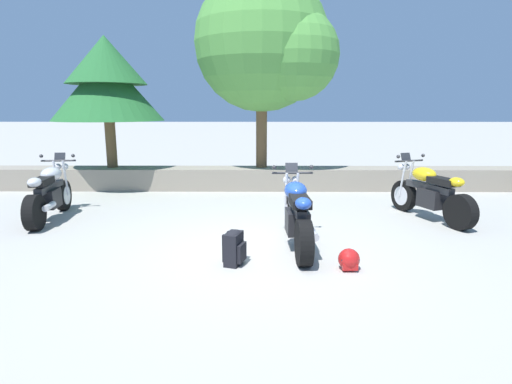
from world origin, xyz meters
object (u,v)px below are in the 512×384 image
at_px(rider_helmet, 349,260).
at_px(leafy_tree_mid_left, 268,46).
at_px(motorcycle_blue_centre, 297,215).
at_px(rider_backpack, 234,247).
at_px(motorcycle_yellow_far_right, 429,194).
at_px(pine_tree_far_left, 107,81).
at_px(motorcycle_silver_near_left, 50,194).

bearing_deg(rider_helmet, leafy_tree_mid_left, 99.73).
distance_m(motorcycle_blue_centre, rider_backpack, 1.18).
height_order(motorcycle_yellow_far_right, rider_helmet, motorcycle_yellow_far_right).
distance_m(rider_backpack, leafy_tree_mid_left, 6.26).
height_order(rider_backpack, rider_helmet, rider_backpack).
bearing_deg(rider_backpack, motorcycle_yellow_far_right, 33.52).
relative_size(rider_backpack, pine_tree_far_left, 0.14).
distance_m(motorcycle_silver_near_left, rider_backpack, 4.25).
height_order(motorcycle_blue_centre, pine_tree_far_left, pine_tree_far_left).
distance_m(motorcycle_silver_near_left, pine_tree_far_left, 3.81).
distance_m(motorcycle_silver_near_left, motorcycle_yellow_far_right, 7.10).
distance_m(motorcycle_yellow_far_right, leafy_tree_mid_left, 5.19).
relative_size(motorcycle_yellow_far_right, rider_backpack, 4.23).
xyz_separation_m(motorcycle_blue_centre, rider_backpack, (-0.89, -0.73, -0.24)).
bearing_deg(motorcycle_silver_near_left, motorcycle_yellow_far_right, 0.44).
xyz_separation_m(motorcycle_silver_near_left, pine_tree_far_left, (0.10, 3.07, 2.25)).
bearing_deg(pine_tree_far_left, motorcycle_silver_near_left, -91.86).
bearing_deg(motorcycle_silver_near_left, leafy_tree_mid_left, 36.09).
bearing_deg(pine_tree_far_left, rider_helmet, -48.00).
bearing_deg(pine_tree_far_left, rider_backpack, -56.93).
relative_size(rider_backpack, leafy_tree_mid_left, 0.10).
bearing_deg(motorcycle_silver_near_left, rider_backpack, -32.43).
bearing_deg(rider_helmet, rider_backpack, 173.29).
xyz_separation_m(motorcycle_silver_near_left, motorcycle_yellow_far_right, (7.10, 0.05, 0.00)).
bearing_deg(rider_helmet, pine_tree_far_left, 132.00).
distance_m(motorcycle_blue_centre, pine_tree_far_left, 6.75).
bearing_deg(leafy_tree_mid_left, rider_helmet, -80.27).
distance_m(rider_backpack, pine_tree_far_left, 6.85).
relative_size(motorcycle_blue_centre, pine_tree_far_left, 0.63).
bearing_deg(pine_tree_far_left, motorcycle_yellow_far_right, -23.31).
xyz_separation_m(motorcycle_yellow_far_right, rider_backpack, (-3.52, -2.33, -0.24)).
distance_m(rider_helmet, pine_tree_far_left, 7.87).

